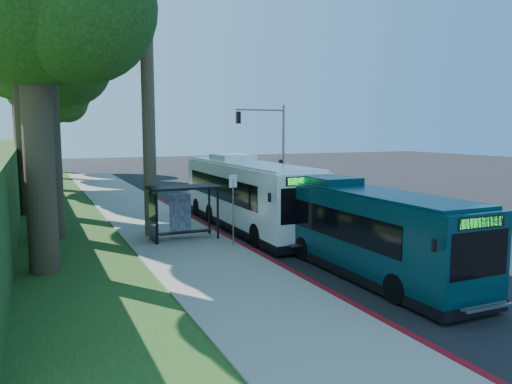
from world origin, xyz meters
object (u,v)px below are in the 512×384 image
pickup (260,191)px  bus_shelter (178,202)px  white_bus (246,193)px  teal_bus (355,226)px

pickup → bus_shelter: bearing=-137.5°
white_bus → teal_bus: 8.76m
bus_shelter → pickup: (9.14, 10.94, -1.13)m
bus_shelter → teal_bus: teal_bus is taller
bus_shelter → pickup: bus_shelter is taller
teal_bus → pickup: 18.63m
bus_shelter → teal_bus: bearing=-56.8°
white_bus → pickup: size_ratio=2.59×
white_bus → teal_bus: (0.58, -8.74, -0.23)m
pickup → white_bus: bearing=-126.1°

